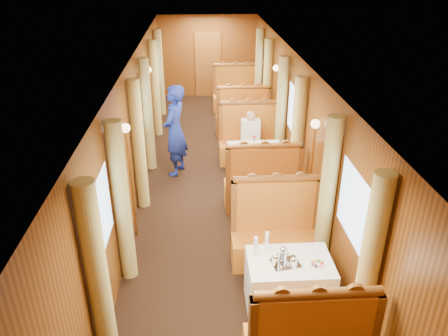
{
  "coord_description": "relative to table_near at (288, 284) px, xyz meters",
  "views": [
    {
      "loc": [
        -0.33,
        -7.76,
        4.17
      ],
      "look_at": [
        0.05,
        -1.47,
        1.05
      ],
      "focal_mm": 35.0,
      "sensor_mm": 36.0,
      "label": 1
    }
  ],
  "objects": [
    {
      "name": "curtain_left_mid_b",
      "position": [
        -2.13,
        4.28,
        0.8
      ],
      "size": [
        0.22,
        0.22,
        2.35
      ],
      "primitive_type": "cylinder",
      "color": "tan",
      "rests_on": "floor"
    },
    {
      "name": "window_right_mid",
      "position": [
        0.74,
        3.5,
        1.07
      ],
      "size": [
        0.01,
        1.2,
        0.9
      ],
      "primitive_type": null,
      "rotation": [
        1.57,
        0.0,
        -1.57
      ],
      "color": "#8DADD7",
      "rests_on": "wall_right"
    },
    {
      "name": "curtain_left_near_a",
      "position": [
        -2.13,
        -0.78,
        0.8
      ],
      "size": [
        0.22,
        0.22,
        2.35
      ],
      "primitive_type": "cylinder",
      "color": "tan",
      "rests_on": "floor"
    },
    {
      "name": "teapot_right",
      "position": [
        0.01,
        -0.13,
        0.43
      ],
      "size": [
        0.17,
        0.15,
        0.12
      ],
      "primitive_type": null,
      "rotation": [
        0.0,
        0.0,
        0.31
      ],
      "color": "silver",
      "rests_on": "tea_tray"
    },
    {
      "name": "passenger",
      "position": [
        -0.0,
        4.28,
        0.37
      ],
      "size": [
        0.4,
        0.44,
        0.76
      ],
      "color": "beige",
      "rests_on": "banquette_mid_aft"
    },
    {
      "name": "curtain_right_far_a",
      "position": [
        0.63,
        6.22,
        0.8
      ],
      "size": [
        0.22,
        0.22,
        2.35
      ],
      "primitive_type": "cylinder",
      "color": "tan",
      "rests_on": "floor"
    },
    {
      "name": "tea_tray",
      "position": [
        -0.07,
        -0.05,
        0.38
      ],
      "size": [
        0.38,
        0.32,
        0.01
      ],
      "primitive_type": "cube",
      "rotation": [
        0.0,
        0.0,
        0.18
      ],
      "color": "silver",
      "rests_on": "table_near"
    },
    {
      "name": "window_left_far",
      "position": [
        -2.24,
        7.0,
        1.07
      ],
      "size": [
        0.01,
        1.2,
        0.9
      ],
      "primitive_type": null,
      "rotation": [
        1.57,
        0.0,
        1.57
      ],
      "color": "#8DADD7",
      "rests_on": "wall_left"
    },
    {
      "name": "ceiling",
      "position": [
        -0.75,
        3.5,
        2.12
      ],
      "size": [
        3.0,
        12.0,
        0.01
      ],
      "primitive_type": null,
      "rotation": [
        3.14,
        0.0,
        0.0
      ],
      "color": "silver",
      "rests_on": "wall_left"
    },
    {
      "name": "banquette_near_aft",
      "position": [
        0.0,
        1.01,
        0.05
      ],
      "size": [
        1.3,
        0.55,
        1.34
      ],
      "color": "#B04413",
      "rests_on": "floor"
    },
    {
      "name": "wall_left",
      "position": [
        -2.25,
        3.5,
        0.88
      ],
      "size": [
        0.01,
        12.0,
        2.5
      ],
      "primitive_type": null,
      "rotation": [
        1.57,
        0.0,
        1.57
      ],
      "color": "brown",
      "rests_on": "floor"
    },
    {
      "name": "rose_vase_far",
      "position": [
        -0.03,
        7.03,
        0.55
      ],
      "size": [
        0.06,
        0.06,
        0.36
      ],
      "rotation": [
        0.0,
        0.0,
        -0.1
      ],
      "color": "silver",
      "rests_on": "table_far"
    },
    {
      "name": "sconce_right_fore",
      "position": [
        0.65,
        1.75,
        1.01
      ],
      "size": [
        0.14,
        0.14,
        1.95
      ],
      "color": "#BF8C3F",
      "rests_on": "floor"
    },
    {
      "name": "steward",
      "position": [
        -1.57,
        3.99,
        0.57
      ],
      "size": [
        0.64,
        0.79,
        1.88
      ],
      "primitive_type": "imported",
      "rotation": [
        0.0,
        0.0,
        -1.88
      ],
      "color": "navy",
      "rests_on": "floor"
    },
    {
      "name": "table_far",
      "position": [
        0.0,
        7.0,
        0.0
      ],
      "size": [
        1.05,
        0.72,
        0.75
      ],
      "primitive_type": "cube",
      "color": "white",
      "rests_on": "floor"
    },
    {
      "name": "sconce_left_aft",
      "position": [
        -2.15,
        5.25,
        1.01
      ],
      "size": [
        0.14,
        0.14,
        1.95
      ],
      "color": "#BF8C3F",
      "rests_on": "floor"
    },
    {
      "name": "fruit_plate",
      "position": [
        0.31,
        -0.11,
        0.39
      ],
      "size": [
        0.23,
        0.23,
        0.05
      ],
      "rotation": [
        0.0,
        0.0,
        0.36
      ],
      "color": "white",
      "rests_on": "table_near"
    },
    {
      "name": "window_left_near",
      "position": [
        -2.24,
        0.0,
        1.07
      ],
      "size": [
        0.01,
        1.2,
        0.9
      ],
      "primitive_type": null,
      "rotation": [
        1.57,
        0.0,
        1.57
      ],
      "color": "#8DADD7",
      "rests_on": "wall_left"
    },
    {
      "name": "curtain_right_near_b",
      "position": [
        0.63,
        0.78,
        0.8
      ],
      "size": [
        0.22,
        0.22,
        2.35
      ],
      "primitive_type": "cylinder",
      "color": "tan",
      "rests_on": "floor"
    },
    {
      "name": "cup_outboard",
      "position": [
        -0.26,
        0.25,
        0.48
      ],
      "size": [
        0.08,
        0.08,
        0.26
      ],
      "rotation": [
        0.0,
        0.0,
        0.31
      ],
      "color": "white",
      "rests_on": "table_near"
    },
    {
      "name": "sconce_left_fore",
      "position": [
        -2.15,
        1.75,
        1.01
      ],
      "size": [
        0.14,
        0.14,
        1.95
      ],
      "color": "#BF8C3F",
      "rests_on": "floor"
    },
    {
      "name": "curtain_right_mid_a",
      "position": [
        0.63,
        2.72,
        0.8
      ],
      "size": [
        0.22,
        0.22,
        2.35
      ],
      "primitive_type": "cylinder",
      "color": "tan",
      "rests_on": "floor"
    },
    {
      "name": "window_left_mid",
      "position": [
        -2.24,
        3.5,
        1.07
      ],
      "size": [
        0.01,
        1.2,
        0.9
      ],
      "primitive_type": null,
      "rotation": [
        1.57,
        0.0,
        1.57
      ],
      "color": "#8DADD7",
      "rests_on": "wall_left"
    },
    {
      "name": "curtain_left_far_b",
      "position": [
        -2.13,
        7.78,
        0.8
      ],
      "size": [
        0.22,
        0.22,
        2.35
      ],
      "primitive_type": "cylinder",
      "color": "tan",
      "rests_on": "floor"
    },
    {
      "name": "curtain_left_near_b",
      "position": [
        -2.13,
        0.78,
        0.8
      ],
      "size": [
        0.22,
        0.22,
        2.35
      ],
      "primitive_type": "cylinder",
      "color": "tan",
      "rests_on": "floor"
    },
    {
      "name": "doorway_far",
      "position": [
        -0.75,
        9.47,
        0.62
      ],
      "size": [
        0.8,
        0.04,
        2.0
      ],
      "primitive_type": "cube",
      "color": "brown",
      "rests_on": "floor"
    },
    {
      "name": "window_right_far",
      "position": [
        0.74,
        7.0,
        1.07
      ],
      "size": [
        0.01,
        1.2,
        0.9
      ],
      "primitive_type": null,
      "rotation": [
        1.57,
        0.0,
        -1.57
      ],
      "color": "#8DADD7",
      "rests_on": "wall_right"
    },
    {
      "name": "wall_right",
      "position": [
        0.75,
        3.5,
        0.88
      ],
      "size": [
        0.01,
        12.0,
        2.5
      ],
      "primitive_type": null,
      "rotation": [
        1.57,
        0.0,
        -1.57
      ],
      "color": "brown",
      "rests_on": "floor"
    },
    {
      "name": "banquette_mid_fwd",
      "position": [
        0.0,
        2.49,
        0.05
      ],
      "size": [
        1.3,
        0.55,
        1.34
      ],
      "color": "#B04413",
      "rests_on": "floor"
    },
    {
      "name": "banquette_far_aft",
      "position": [
        0.0,
        8.01,
        0.05
      ],
      "size": [
        1.3,
        0.55,
        1.34
      ],
      "color": "#B04413",
      "rests_on": "floor"
    },
    {
      "name": "floor",
      "position": [
        -0.75,
        3.5,
        -0.38
      ],
      "size": [
        3.0,
        12.0,
        0.01
      ],
      "primitive_type": null,
      "color": "black",
      "rests_on": "ground"
    },
    {
      "name": "banquette_mid_aft",
      "position": [
        0.0,
        4.51,
        0.05
      ],
      "size": [
        1.3,
        0.55,
        1.34
      ],
      "color": "#B04413",
      "rests_on": "floor"
    },
    {
      "name": "curtain_left_mid_a",
      "position": [
        -2.13,
        2.72,
        0.8
      ],
      "size": [
        0.22,
        0.22,
        2.35
      ],
      "primitive_type": "cylinder",
      "color": "tan",
      "rests_on": "floor"
    },
    {
      "name": "rose_vase_mid",
      "position": [
        -0.02,
        3.5,
        0.55
      ],
      "size": [
        0.06,
        0.06,
        0.36
      ],
      "rotation": [
        0.0,
        0.0,
        -0.39
      ],
      "color": "silver",
      "rests_on": "table_mid"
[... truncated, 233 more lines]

